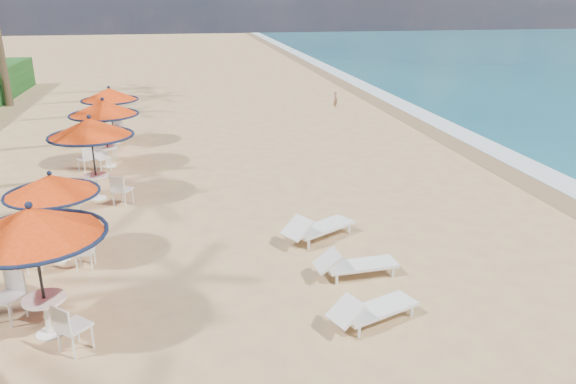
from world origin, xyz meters
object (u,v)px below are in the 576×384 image
object	(u,v)px
station_1	(52,194)
station_3	(103,116)
station_2	(91,136)
station_4	(110,100)
lounger_near	(371,309)
station_0	(33,235)
lounger_mid	(353,264)
lounger_far	(317,227)

from	to	relation	value
station_1	station_3	xyz separation A→B (m)	(0.22, 7.46, 0.16)
station_2	station_4	distance (m)	6.76
lounger_near	station_2	bearing A→B (deg)	105.22
station_0	station_4	bearing A→B (deg)	90.86
station_2	station_4	xyz separation A→B (m)	(-0.20, 6.76, -0.14)
station_3	lounger_mid	world-z (taller)	station_3
station_4	lounger_far	bearing A→B (deg)	-61.50
station_0	lounger_mid	xyz separation A→B (m)	(5.95, 1.06, -1.62)
station_0	station_1	xyz separation A→B (m)	(-0.32, 3.01, -0.30)
lounger_near	lounger_far	xyz separation A→B (m)	(-0.10, 3.80, 0.03)
lounger_mid	lounger_far	distance (m)	2.03
station_0	station_1	bearing A→B (deg)	96.05
station_2	lounger_mid	xyz separation A→B (m)	(5.96, -6.00, -1.62)
station_1	station_2	size ratio (longest dim) A/B	0.85
lounger_mid	lounger_far	xyz separation A→B (m)	(-0.32, 2.00, 0.03)
station_4	lounger_mid	size ratio (longest dim) A/B	1.27
lounger_far	station_1	bearing A→B (deg)	150.55
lounger_near	station_4	bearing A→B (deg)	91.06
lounger_near	lounger_far	bearing A→B (deg)	70.37
station_0	station_4	size ratio (longest dim) A/B	1.08
station_1	lounger_far	distance (m)	6.09
station_3	station_4	world-z (taller)	station_3
station_1	station_4	xyz separation A→B (m)	(0.11, 10.81, 0.15)
station_2	lounger_mid	bearing A→B (deg)	-45.17
station_3	lounger_near	world-z (taller)	station_3
lounger_mid	station_0	bearing A→B (deg)	-173.81
lounger_near	station_3	bearing A→B (deg)	96.34
lounger_far	station_0	bearing A→B (deg)	178.59
station_2	station_3	xyz separation A→B (m)	(-0.09, 3.41, -0.14)
station_1	station_2	distance (m)	4.07
station_0	station_3	bearing A→B (deg)	90.52
station_3	station_4	distance (m)	3.35
lounger_far	lounger_near	bearing A→B (deg)	-118.47
station_0	lounger_mid	world-z (taller)	station_0
station_2	lounger_mid	world-z (taller)	station_2
station_2	lounger_near	bearing A→B (deg)	-53.65
station_1	station_0	bearing A→B (deg)	-83.95
station_1	lounger_mid	size ratio (longest dim) A/B	1.16
station_2	lounger_mid	distance (m)	8.61
station_0	station_3	size ratio (longest dim) A/B	1.04
station_2	station_0	bearing A→B (deg)	-89.93
station_4	lounger_far	world-z (taller)	station_4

